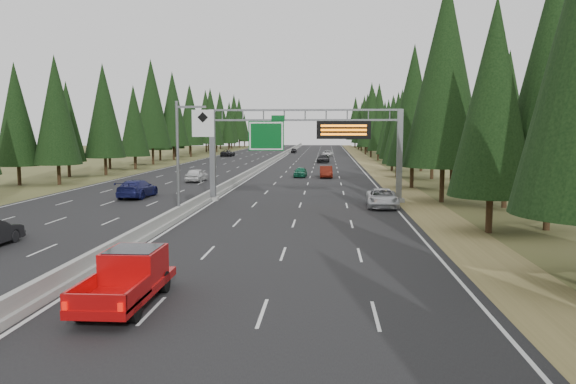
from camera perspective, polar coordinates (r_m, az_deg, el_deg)
The scene contains 18 objects.
road at distance 93.28m, azimuth -2.29°, elevation 2.59°, with size 32.00×260.00×0.08m, color black.
shoulder_right at distance 93.05m, azimuth 8.69°, elevation 2.51°, with size 3.60×260.00×0.06m, color olive.
shoulder_left at distance 96.84m, azimuth -12.83°, elevation 2.57°, with size 3.60×260.00×0.06m, color #4B4F24.
median_barrier at distance 93.25m, azimuth -2.29°, elevation 2.82°, with size 0.70×260.00×0.85m.
sign_gantry at distance 47.43m, azimuth 2.52°, elevation 5.27°, with size 16.75×0.98×7.80m.
hov_sign_pole at distance 38.71m, azimuth -10.33°, elevation 4.13°, with size 2.80×0.50×8.00m.
tree_row_right at distance 88.08m, azimuth 11.80°, elevation 8.36°, with size 11.65×241.48×18.84m.
tree_row_left at distance 94.87m, azimuth -16.02°, elevation 8.01°, with size 11.38×241.52×18.93m.
silver_minivan at distance 44.74m, azimuth 9.55°, elevation -0.61°, with size 2.40×5.19×1.44m, color silver.
red_pickup at distance 20.83m, azimuth -15.72°, elevation -7.97°, with size 2.00×5.61×1.83m.
car_ahead_green at distance 72.19m, azimuth 1.26°, elevation 2.04°, with size 1.54×3.82×1.30m, color #166444.
car_ahead_dkred at distance 71.52m, azimuth 3.88°, elevation 2.06°, with size 1.57×4.50×1.48m, color #5B160D.
car_ahead_dkgrey at distance 103.85m, azimuth 3.61°, elevation 3.40°, with size 2.06×5.08×1.47m, color black.
car_ahead_white at distance 127.80m, azimuth 4.05°, elevation 3.92°, with size 2.25×4.88×1.36m, color silver.
car_ahead_far at distance 147.08m, azimuth 0.59°, elevation 4.24°, with size 1.52×3.77×1.28m, color black.
car_onc_blue at distance 52.09m, azimuth -15.07°, elevation 0.34°, with size 2.29×5.64×1.64m, color #171A53.
car_onc_white at distance 66.78m, azimuth -9.28°, elevation 1.72°, with size 1.83×4.55×1.55m, color silver.
car_onc_far at distance 129.00m, azimuth -6.14°, elevation 3.96°, with size 2.54×5.50×1.53m, color black.
Camera 1 is at (10.10, -12.53, 6.16)m, focal length 35.00 mm.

